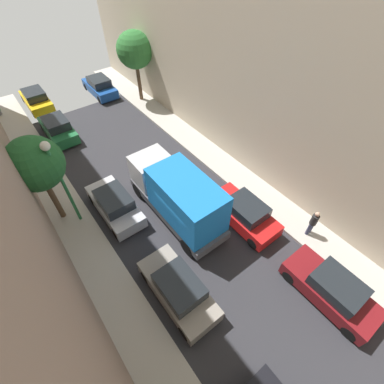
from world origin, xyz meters
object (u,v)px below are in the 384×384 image
object	(u,v)px
parked_car_left_2	(178,289)
delivery_truck	(177,195)
parked_car_right_0	(331,289)
street_tree_2	(35,164)
parked_car_left_4	(58,128)
street_tree_1	(135,50)
lamp_post	(58,173)
parked_car_right_2	(100,87)
pedestrian	(313,222)
parked_car_right_1	(244,213)
parked_car_left_3	(115,204)
parked_car_left_5	(36,100)

from	to	relation	value
parked_car_left_2	delivery_truck	size ratio (longest dim) A/B	0.64
parked_car_right_0	street_tree_2	world-z (taller)	street_tree_2
street_tree_2	parked_car_left_2	bearing A→B (deg)	-71.55
parked_car_left_4	street_tree_1	bearing A→B (deg)	7.48
lamp_post	delivery_truck	bearing A→B (deg)	-34.58
parked_car_right_2	street_tree_2	world-z (taller)	street_tree_2
pedestrian	street_tree_1	distance (m)	18.55
parked_car_left_4	parked_car_right_1	distance (m)	15.41
parked_car_left_4	street_tree_2	bearing A→B (deg)	-108.02
parked_car_right_2	pedestrian	distance (m)	21.72
parked_car_left_2	lamp_post	world-z (taller)	lamp_post
parked_car_left_4	pedestrian	world-z (taller)	pedestrian
lamp_post	parked_car_left_3	bearing A→B (deg)	-21.72
lamp_post	street_tree_1	bearing A→B (deg)	45.23
parked_car_left_5	parked_car_right_2	world-z (taller)	same
parked_car_left_3	street_tree_2	world-z (taller)	street_tree_2
parked_car_left_2	pedestrian	world-z (taller)	pedestrian
parked_car_right_0	pedestrian	size ratio (longest dim) A/B	2.44
delivery_truck	pedestrian	xyz separation A→B (m)	(4.87, -5.30, -0.71)
parked_car_left_5	lamp_post	bearing A→B (deg)	-97.60
street_tree_2	parked_car_right_0	bearing A→B (deg)	-56.16
street_tree_2	parked_car_left_3	bearing A→B (deg)	-30.94
parked_car_left_3	parked_car_right_1	world-z (taller)	same
street_tree_1	parked_car_left_5	bearing A→B (deg)	150.34
parked_car_left_3	lamp_post	bearing A→B (deg)	158.28
parked_car_left_4	parked_car_left_2	bearing A→B (deg)	-90.00
parked_car_left_4	parked_car_right_2	world-z (taller)	same
parked_car_right_1	delivery_truck	xyz separation A→B (m)	(-2.70, 2.50, 1.07)
parked_car_right_0	parked_car_left_5	bearing A→B (deg)	102.02
parked_car_left_5	parked_car_right_1	bearing A→B (deg)	-74.82
parked_car_left_5	parked_car_right_0	bearing A→B (deg)	-77.98
parked_car_left_2	pedestrian	xyz separation A→B (m)	(7.57, -1.49, 0.35)
parked_car_left_3	parked_car_right_1	size ratio (longest dim) A/B	1.00
parked_car_left_5	pedestrian	bearing A→B (deg)	-71.56
street_tree_2	parked_car_left_5	bearing A→B (deg)	79.08
parked_car_right_0	delivery_truck	size ratio (longest dim) A/B	0.64
parked_car_left_3	street_tree_1	world-z (taller)	street_tree_1
parked_car_right_2	street_tree_1	distance (m)	5.48
parked_car_left_4	delivery_truck	bearing A→B (deg)	-77.26
parked_car_left_4	parked_car_right_1	xyz separation A→B (m)	(5.40, -14.43, 0.00)
parked_car_left_5	parked_car_right_0	world-z (taller)	same
parked_car_left_4	delivery_truck	xyz separation A→B (m)	(2.70, -11.94, 1.07)
parked_car_right_0	parked_car_right_2	bearing A→B (deg)	90.00
pedestrian	parked_car_left_4	bearing A→B (deg)	113.72
parked_car_right_1	lamp_post	distance (m)	9.70
parked_car_right_1	lamp_post	world-z (taller)	lamp_post
parked_car_right_0	delivery_truck	xyz separation A→B (m)	(-2.70, 7.95, 1.07)
parked_car_left_3	parked_car_right_1	xyz separation A→B (m)	(5.40, -4.91, 0.00)
street_tree_1	street_tree_2	world-z (taller)	street_tree_1
parked_car_left_3	parked_car_right_1	distance (m)	7.30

